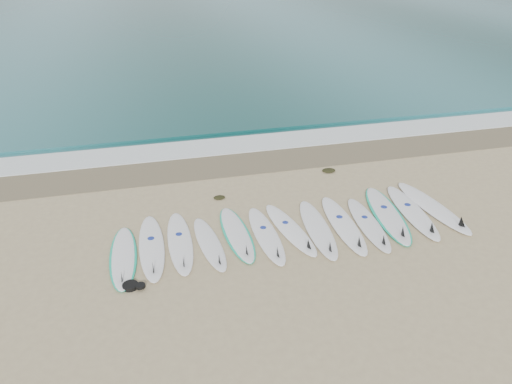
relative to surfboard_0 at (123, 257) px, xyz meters
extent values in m
plane|color=tan|center=(3.87, 0.19, -0.05)|extent=(120.00, 120.00, 0.00)
cube|color=#1B5659|center=(3.87, 32.69, -0.03)|extent=(120.00, 55.00, 0.03)
cube|color=brown|center=(3.87, 4.29, -0.04)|extent=(120.00, 1.80, 0.01)
cube|color=silver|center=(3.87, 5.69, -0.03)|extent=(120.00, 1.40, 0.04)
cube|color=#1B5659|center=(3.87, 7.19, 0.00)|extent=(120.00, 1.00, 0.10)
ellipsoid|color=white|center=(0.00, 0.04, 0.00)|extent=(0.58, 2.46, 0.08)
ellipsoid|color=#14BF91|center=(0.00, 0.04, -0.01)|extent=(0.66, 2.48, 0.06)
cone|color=black|center=(-0.02, -0.85, 0.14)|extent=(0.21, 0.27, 0.26)
ellipsoid|color=white|center=(0.63, 0.29, 0.00)|extent=(0.61, 2.73, 0.09)
cone|color=black|center=(0.61, -0.71, 0.16)|extent=(0.24, 0.29, 0.29)
cylinder|color=navy|center=(0.63, 0.55, 0.05)|extent=(0.16, 0.16, 0.01)
ellipsoid|color=white|center=(1.27, 0.32, 0.00)|extent=(0.61, 2.66, 0.09)
cone|color=black|center=(1.25, -0.64, 0.15)|extent=(0.23, 0.29, 0.28)
cylinder|color=navy|center=(1.28, 0.58, 0.04)|extent=(0.16, 0.16, 0.01)
ellipsoid|color=white|center=(1.91, 0.11, -0.01)|extent=(0.70, 2.36, 0.08)
cone|color=black|center=(1.99, -0.74, 0.13)|extent=(0.22, 0.26, 0.25)
ellipsoid|color=white|center=(2.60, 0.35, 0.00)|extent=(0.60, 2.51, 0.08)
ellipsoid|color=#14BF91|center=(2.60, 0.35, -0.01)|extent=(0.69, 2.53, 0.06)
cone|color=black|center=(2.63, -0.56, 0.14)|extent=(0.22, 0.27, 0.27)
ellipsoid|color=white|center=(3.26, 0.14, 0.00)|extent=(0.57, 2.59, 0.08)
cone|color=black|center=(3.27, -0.81, 0.15)|extent=(0.22, 0.28, 0.28)
cylinder|color=navy|center=(3.25, 0.39, 0.04)|extent=(0.15, 0.15, 0.01)
ellipsoid|color=white|center=(3.87, 0.24, 0.00)|extent=(0.92, 2.58, 0.08)
cone|color=black|center=(4.02, -0.67, 0.15)|extent=(0.25, 0.30, 0.27)
cylinder|color=navy|center=(3.84, 0.48, 0.04)|extent=(0.17, 0.17, 0.01)
ellipsoid|color=white|center=(4.52, 0.10, 0.00)|extent=(0.78, 2.75, 0.09)
cone|color=black|center=(4.45, -0.88, 0.16)|extent=(0.25, 0.31, 0.29)
ellipsoid|color=white|center=(5.19, 0.13, 0.00)|extent=(0.71, 2.81, 0.09)
cone|color=black|center=(5.14, -0.88, 0.16)|extent=(0.25, 0.31, 0.30)
cylinder|color=navy|center=(5.20, 0.40, 0.05)|extent=(0.17, 0.17, 0.01)
ellipsoid|color=white|center=(5.79, 0.01, 0.00)|extent=(0.73, 2.60, 0.08)
cone|color=black|center=(5.71, -0.93, 0.15)|extent=(0.24, 0.29, 0.27)
cylinder|color=navy|center=(5.81, 0.25, 0.04)|extent=(0.16, 0.16, 0.01)
ellipsoid|color=silver|center=(6.45, 0.31, 0.00)|extent=(1.02, 2.94, 0.09)
ellipsoid|color=#14BF91|center=(6.45, 0.31, 0.00)|extent=(1.12, 2.97, 0.07)
cone|color=black|center=(6.29, -0.73, 0.17)|extent=(0.29, 0.34, 0.31)
cylinder|color=navy|center=(6.49, 0.58, 0.05)|extent=(0.19, 0.19, 0.01)
ellipsoid|color=white|center=(7.12, 0.28, 0.00)|extent=(0.81, 2.85, 0.09)
cone|color=black|center=(7.03, -0.75, 0.17)|extent=(0.26, 0.32, 0.30)
cylinder|color=navy|center=(7.14, 0.55, 0.05)|extent=(0.17, 0.17, 0.01)
ellipsoid|color=white|center=(7.74, 0.37, 0.00)|extent=(0.89, 2.95, 0.09)
cone|color=black|center=(7.85, -0.69, 0.17)|extent=(0.28, 0.33, 0.31)
ellipsoid|color=black|center=(2.53, 2.21, -0.02)|extent=(0.31, 0.24, 0.06)
ellipsoid|color=black|center=(5.97, 3.07, -0.01)|extent=(0.40, 0.31, 0.08)
cylinder|color=black|center=(0.13, -1.03, -0.01)|extent=(0.32, 0.32, 0.08)
cylinder|color=black|center=(0.33, -1.13, 0.03)|extent=(0.20, 0.20, 0.06)
camera|label=1|loc=(0.66, -9.34, 6.35)|focal=35.00mm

